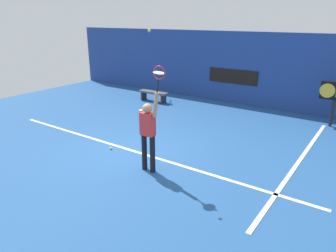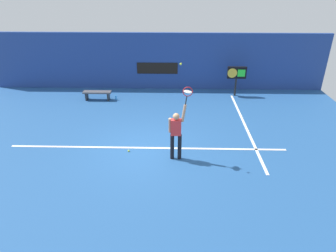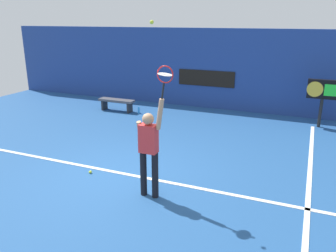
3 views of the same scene
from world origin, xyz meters
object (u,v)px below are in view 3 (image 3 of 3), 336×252
(tennis_racket, at_px, (165,76))
(spare_ball, at_px, (90,172))
(scoreboard_clock, at_px, (323,91))
(court_bench, at_px, (117,102))
(tennis_ball, at_px, (152,22))
(water_bottle, at_px, (139,110))
(tennis_player, at_px, (149,148))

(tennis_racket, height_order, spare_ball, tennis_racket)
(scoreboard_clock, bearing_deg, spare_ball, -129.39)
(court_bench, distance_m, spare_ball, 5.47)
(court_bench, relative_size, spare_ball, 20.59)
(scoreboard_clock, height_order, court_bench, scoreboard_clock)
(scoreboard_clock, bearing_deg, tennis_racket, -113.85)
(tennis_ball, height_order, water_bottle, tennis_ball)
(tennis_ball, distance_m, water_bottle, 6.98)
(water_bottle, xyz_separation_m, spare_ball, (1.36, -4.96, -0.09))
(tennis_racket, bearing_deg, scoreboard_clock, 66.15)
(spare_ball, bearing_deg, tennis_ball, -12.95)
(scoreboard_clock, relative_size, court_bench, 1.10)
(scoreboard_clock, distance_m, spare_ball, 7.55)
(court_bench, distance_m, water_bottle, 0.95)
(tennis_ball, bearing_deg, tennis_player, 167.84)
(water_bottle, bearing_deg, tennis_racket, -57.78)
(tennis_racket, distance_m, court_bench, 7.16)
(tennis_racket, relative_size, spare_ball, 9.13)
(scoreboard_clock, relative_size, spare_ball, 22.55)
(scoreboard_clock, bearing_deg, water_bottle, -172.44)
(tennis_ball, bearing_deg, spare_ball, 167.05)
(scoreboard_clock, height_order, spare_ball, scoreboard_clock)
(tennis_player, distance_m, tennis_ball, 2.28)
(scoreboard_clock, bearing_deg, tennis_player, -116.43)
(water_bottle, relative_size, spare_ball, 3.53)
(tennis_player, distance_m, tennis_racket, 1.42)
(water_bottle, bearing_deg, court_bench, -180.00)
(tennis_player, height_order, tennis_racket, tennis_racket)
(tennis_player, height_order, water_bottle, tennis_player)
(tennis_racket, distance_m, scoreboard_clock, 6.85)
(court_bench, bearing_deg, scoreboard_clock, 6.57)
(scoreboard_clock, xyz_separation_m, court_bench, (-7.02, -0.81, -0.84))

